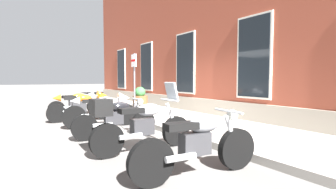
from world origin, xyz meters
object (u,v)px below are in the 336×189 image
(motorcycle_yellow_naked, at_px, (77,104))
(barrel_planter, at_px, (140,102))
(motorcycle_silver_touring, at_px, (139,123))
(parking_sign, at_px, (134,75))
(motorcycle_orange_sport, at_px, (84,105))
(motorcycle_white_sport, at_px, (104,108))
(motorcycle_grey_naked, at_px, (199,145))
(motorcycle_black_naked, at_px, (117,118))

(motorcycle_yellow_naked, bearing_deg, barrel_planter, 47.62)
(motorcycle_silver_touring, bearing_deg, parking_sign, 155.38)
(motorcycle_orange_sport, relative_size, motorcycle_white_sport, 1.00)
(motorcycle_grey_naked, distance_m, parking_sign, 5.59)
(motorcycle_white_sport, bearing_deg, motorcycle_grey_naked, -1.56)
(motorcycle_yellow_naked, bearing_deg, motorcycle_silver_touring, -1.83)
(motorcycle_black_naked, height_order, motorcycle_silver_touring, motorcycle_silver_touring)
(motorcycle_orange_sport, height_order, motorcycle_silver_touring, motorcycle_silver_touring)
(motorcycle_yellow_naked, distance_m, motorcycle_orange_sport, 1.46)
(motorcycle_silver_touring, bearing_deg, barrel_planter, 152.51)
(parking_sign, bearing_deg, motorcycle_silver_touring, -24.62)
(motorcycle_yellow_naked, distance_m, motorcycle_black_naked, 4.35)
(motorcycle_silver_touring, xyz_separation_m, parking_sign, (-3.70, 1.70, 1.01))
(motorcycle_white_sport, relative_size, barrel_planter, 2.17)
(motorcycle_yellow_naked, bearing_deg, motorcycle_black_naked, -1.02)
(motorcycle_orange_sport, relative_size, motorcycle_grey_naked, 1.02)
(motorcycle_yellow_naked, relative_size, motorcycle_orange_sport, 0.97)
(motorcycle_orange_sport, xyz_separation_m, motorcycle_grey_naked, (5.89, 0.10, -0.08))
(motorcycle_orange_sport, bearing_deg, motorcycle_black_naked, 0.75)
(motorcycle_black_naked, distance_m, motorcycle_grey_naked, 3.00)
(motorcycle_grey_naked, height_order, barrel_planter, barrel_planter)
(motorcycle_white_sport, height_order, motorcycle_black_naked, motorcycle_white_sport)
(motorcycle_yellow_naked, xyz_separation_m, motorcycle_grey_naked, (7.35, -0.01, 0.01))
(motorcycle_orange_sport, relative_size, motorcycle_silver_touring, 1.00)
(motorcycle_yellow_naked, bearing_deg, motorcycle_white_sport, 2.15)
(parking_sign, bearing_deg, motorcycle_white_sport, -60.29)
(motorcycle_yellow_naked, xyz_separation_m, motorcycle_white_sport, (2.88, 0.11, 0.09))
(motorcycle_black_naked, xyz_separation_m, parking_sign, (-2.27, 1.59, 1.11))
(parking_sign, bearing_deg, motorcycle_black_naked, -34.98)
(motorcycle_grey_naked, bearing_deg, motorcycle_yellow_naked, 179.89)
(motorcycle_yellow_naked, height_order, motorcycle_white_sport, motorcycle_white_sport)
(motorcycle_silver_touring, relative_size, barrel_planter, 2.18)
(motorcycle_black_naked, xyz_separation_m, motorcycle_silver_touring, (1.43, -0.11, 0.10))
(motorcycle_orange_sport, height_order, barrel_planter, barrel_planter)
(motorcycle_white_sport, xyz_separation_m, motorcycle_black_naked, (1.47, -0.19, -0.09))
(barrel_planter, bearing_deg, motorcycle_yellow_naked, -132.38)
(motorcycle_yellow_naked, height_order, parking_sign, parking_sign)
(motorcycle_black_naked, bearing_deg, motorcycle_yellow_naked, 178.98)
(motorcycle_orange_sport, bearing_deg, motorcycle_white_sport, 8.90)
(motorcycle_white_sport, distance_m, barrel_planter, 2.13)
(motorcycle_orange_sport, height_order, motorcycle_black_naked, motorcycle_orange_sport)
(motorcycle_yellow_naked, relative_size, motorcycle_grey_naked, 0.99)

